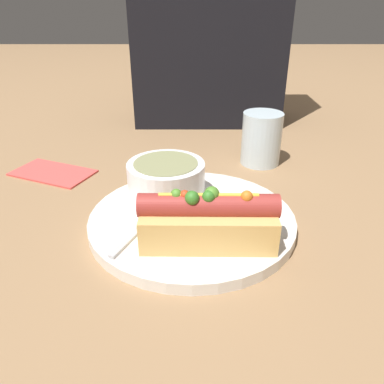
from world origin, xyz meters
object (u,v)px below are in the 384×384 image
(spoon, at_px, (163,204))
(seated_diner, at_px, (210,3))
(hot_dog, at_px, (208,221))
(soup_bowl, at_px, (166,179))
(drinking_glass, at_px, (262,139))

(spoon, height_order, seated_diner, seated_diner)
(seated_diner, bearing_deg, hot_dog, -92.01)
(hot_dog, bearing_deg, seated_diner, 88.67)
(soup_bowl, bearing_deg, seated_diner, 80.36)
(spoon, distance_m, drinking_glass, 0.24)
(hot_dog, bearing_deg, soup_bowl, 117.70)
(spoon, relative_size, seated_diner, 0.28)
(spoon, distance_m, seated_diner, 0.50)
(soup_bowl, relative_size, drinking_glass, 1.16)
(hot_dog, relative_size, drinking_glass, 1.71)
(hot_dog, relative_size, soup_bowl, 1.47)
(soup_bowl, bearing_deg, spoon, -98.32)
(soup_bowl, relative_size, seated_diner, 0.18)
(spoon, height_order, drinking_glass, drinking_glass)
(spoon, bearing_deg, seated_diner, 13.82)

